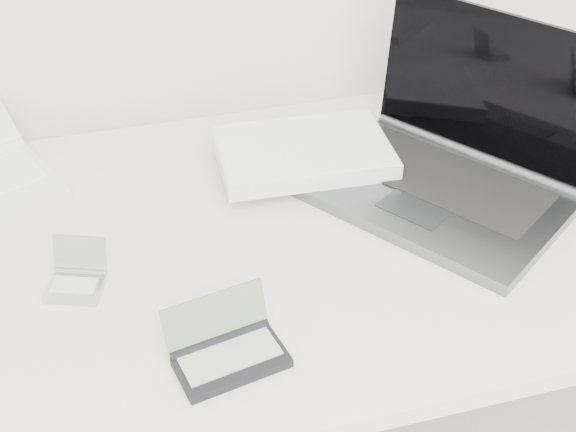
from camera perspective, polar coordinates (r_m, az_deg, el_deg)
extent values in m
cube|color=white|center=(1.33, 0.78, -1.37)|extent=(1.60, 0.80, 0.03)
cylinder|color=silver|center=(2.08, 18.08, 0.06)|extent=(0.04, 0.04, 0.70)
cube|color=#5A5C60|center=(1.40, 10.35, 1.41)|extent=(0.48, 0.51, 0.02)
cube|color=black|center=(1.42, 11.24, 2.55)|extent=(0.33, 0.37, 0.00)
cube|color=black|center=(1.45, 14.26, 8.87)|extent=(0.27, 0.36, 0.26)
cylinder|color=#5A5C60|center=(1.50, 13.22, 4.21)|extent=(0.26, 0.35, 0.02)
cube|color=#35383A|center=(1.34, 8.99, 0.57)|extent=(0.12, 0.13, 0.00)
cube|color=white|center=(1.44, 1.11, 4.54)|extent=(0.31, 0.22, 0.03)
cube|color=white|center=(1.43, 1.12, 5.10)|extent=(0.31, 0.21, 0.00)
cube|color=#B4B5B9|center=(1.24, -14.89, -5.01)|extent=(0.10, 0.09, 0.01)
cube|color=#BCBCC0|center=(1.24, -14.94, -4.76)|extent=(0.07, 0.05, 0.00)
cube|color=#919D90|center=(1.25, -14.56, -2.61)|extent=(0.08, 0.05, 0.06)
cylinder|color=#B4B5B9|center=(1.26, -14.53, -3.89)|extent=(0.08, 0.04, 0.01)
cube|color=black|center=(1.10, -4.02, -10.35)|extent=(0.16, 0.10, 0.01)
cube|color=gray|center=(1.09, -4.12, -9.92)|extent=(0.14, 0.08, 0.00)
cube|color=slate|center=(1.10, -5.20, -7.16)|extent=(0.15, 0.05, 0.07)
cylinder|color=black|center=(1.12, -4.85, -8.79)|extent=(0.14, 0.04, 0.02)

